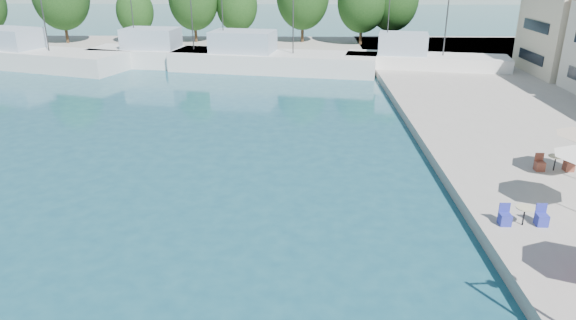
{
  "coord_description": "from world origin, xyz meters",
  "views": [
    {
      "loc": [
        -0.86,
        3.9,
        10.09
      ],
      "look_at": [
        -1.52,
        26.0,
        1.53
      ],
      "focal_mm": 32.0,
      "sensor_mm": 36.0,
      "label": 1
    }
  ],
  "objects_px": {
    "trawler_02": "(173,56)",
    "trawler_03": "(268,60)",
    "trawler_01": "(31,57)",
    "trawler_04": "(421,62)"
  },
  "relations": [
    {
      "from": "trawler_04",
      "to": "trawler_01",
      "type": "bearing_deg",
      "value": -172.77
    },
    {
      "from": "trawler_02",
      "to": "trawler_03",
      "type": "xyz_separation_m",
      "value": [
        9.9,
        -2.05,
        -0.0
      ]
    },
    {
      "from": "trawler_01",
      "to": "trawler_02",
      "type": "xyz_separation_m",
      "value": [
        14.38,
        0.93,
        0.0
      ]
    },
    {
      "from": "trawler_02",
      "to": "trawler_03",
      "type": "relative_size",
      "value": 0.89
    },
    {
      "from": "trawler_01",
      "to": "trawler_03",
      "type": "bearing_deg",
      "value": 15.47
    },
    {
      "from": "trawler_01",
      "to": "trawler_03",
      "type": "distance_m",
      "value": 24.3
    },
    {
      "from": "trawler_02",
      "to": "trawler_04",
      "type": "xyz_separation_m",
      "value": [
        24.77,
        -2.92,
        0.0
      ]
    },
    {
      "from": "trawler_02",
      "to": "trawler_01",
      "type": "bearing_deg",
      "value": -168.88
    },
    {
      "from": "trawler_02",
      "to": "trawler_03",
      "type": "bearing_deg",
      "value": -4.28
    },
    {
      "from": "trawler_02",
      "to": "trawler_03",
      "type": "height_order",
      "value": "same"
    }
  ]
}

